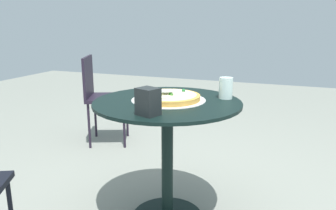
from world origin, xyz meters
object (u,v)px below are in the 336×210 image
object	(u,v)px
pizza_on_tray	(168,97)
drinking_cup	(226,88)
pizza_server	(155,90)
napkin_dispenser	(148,102)
patio_table	(167,134)
patio_chair_near	(100,92)

from	to	relation	value
pizza_on_tray	drinking_cup	bearing A→B (deg)	118.72
pizza_server	drinking_cup	size ratio (longest dim) A/B	1.68
napkin_dispenser	patio_table	bearing A→B (deg)	114.53
patio_table	patio_chair_near	world-z (taller)	patio_chair_near
drinking_cup	patio_chair_near	distance (m)	1.67
pizza_server	patio_table	bearing A→B (deg)	92.13
pizza_on_tray	drinking_cup	xyz separation A→B (m)	(-0.16, 0.30, 0.05)
pizza_on_tray	patio_chair_near	size ratio (longest dim) A/B	0.49
napkin_dispenser	pizza_server	bearing A→B (deg)	127.96
patio_table	pizza_on_tray	bearing A→B (deg)	-171.11
patio_table	patio_chair_near	distance (m)	1.52
patio_table	pizza_server	size ratio (longest dim) A/B	4.07
patio_table	drinking_cup	bearing A→B (deg)	121.78
drinking_cup	patio_chair_near	world-z (taller)	drinking_cup
napkin_dispenser	patio_chair_near	size ratio (longest dim) A/B	0.15
pizza_on_tray	patio_table	bearing A→B (deg)	8.89
pizza_on_tray	pizza_server	xyz separation A→B (m)	(0.02, -0.07, 0.04)
pizza_on_tray	pizza_server	distance (m)	0.08
patio_table	pizza_on_tray	xyz separation A→B (m)	(-0.02, -0.00, 0.22)
patio_chair_near	napkin_dispenser	bearing A→B (deg)	39.95
patio_table	napkin_dispenser	bearing A→B (deg)	3.65
pizza_on_tray	napkin_dispenser	bearing A→B (deg)	3.97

